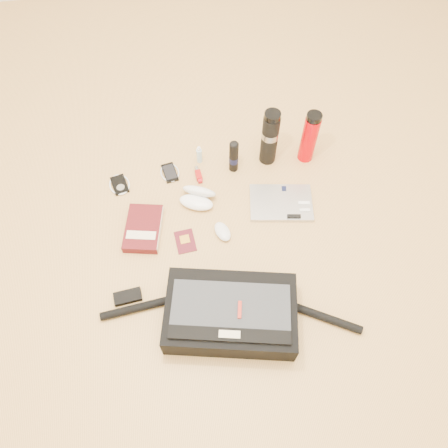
{
  "coord_description": "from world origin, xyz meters",
  "views": [
    {
      "loc": [
        -0.16,
        -0.86,
        1.65
      ],
      "look_at": [
        -0.01,
        0.09,
        0.06
      ],
      "focal_mm": 35.0,
      "sensor_mm": 36.0,
      "label": 1
    }
  ],
  "objects_px": {
    "laptop": "(281,203)",
    "book": "(144,228)",
    "thermos_black": "(270,137)",
    "messenger_bag": "(230,313)",
    "thermos_red": "(309,137)"
  },
  "relations": [
    {
      "from": "thermos_black",
      "to": "thermos_red",
      "type": "xyz_separation_m",
      "value": [
        0.18,
        -0.02,
        -0.01
      ]
    },
    {
      "from": "laptop",
      "to": "messenger_bag",
      "type": "bearing_deg",
      "value": -113.45
    },
    {
      "from": "laptop",
      "to": "thermos_red",
      "type": "height_order",
      "value": "thermos_red"
    },
    {
      "from": "book",
      "to": "thermos_black",
      "type": "bearing_deg",
      "value": 38.84
    },
    {
      "from": "thermos_black",
      "to": "messenger_bag",
      "type": "bearing_deg",
      "value": -111.98
    },
    {
      "from": "thermos_black",
      "to": "thermos_red",
      "type": "distance_m",
      "value": 0.19
    },
    {
      "from": "book",
      "to": "thermos_black",
      "type": "height_order",
      "value": "thermos_black"
    },
    {
      "from": "laptop",
      "to": "thermos_black",
      "type": "distance_m",
      "value": 0.31
    },
    {
      "from": "messenger_bag",
      "to": "thermos_black",
      "type": "distance_m",
      "value": 0.83
    },
    {
      "from": "messenger_bag",
      "to": "book",
      "type": "relative_size",
      "value": 3.93
    },
    {
      "from": "laptop",
      "to": "thermos_red",
      "type": "xyz_separation_m",
      "value": [
        0.18,
        0.25,
        0.13
      ]
    },
    {
      "from": "book",
      "to": "thermos_black",
      "type": "distance_m",
      "value": 0.7
    },
    {
      "from": "messenger_bag",
      "to": "book",
      "type": "xyz_separation_m",
      "value": [
        -0.31,
        0.45,
        -0.04
      ]
    },
    {
      "from": "laptop",
      "to": "book",
      "type": "bearing_deg",
      "value": -166.69
    },
    {
      "from": "laptop",
      "to": "thermos_black",
      "type": "xyz_separation_m",
      "value": [
        -0.01,
        0.27,
        0.14
      ]
    }
  ]
}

